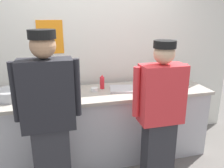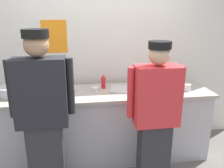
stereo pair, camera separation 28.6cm
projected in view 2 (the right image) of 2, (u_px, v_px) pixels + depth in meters
name	position (u px, v px, depth m)	size (l,w,h in m)	color
wall_back	(98.00, 54.00, 3.25)	(4.36, 0.11, 2.64)	silver
prep_counter	(102.00, 124.00, 3.05)	(2.78, 0.71, 0.92)	#B2B2B7
chef_near_left	(43.00, 114.00, 2.23)	(0.63, 0.24, 1.74)	#2D2D33
chef_center	(156.00, 115.00, 2.37)	(0.59, 0.24, 1.63)	#2D2D33
plate_stack_front	(67.00, 89.00, 2.93)	(0.21, 0.21, 0.05)	white
mixing_bowl_steel	(14.00, 91.00, 2.76)	(0.35, 0.35, 0.12)	#B7BABF
sheet_tray	(129.00, 89.00, 2.96)	(0.46, 0.30, 0.02)	#B7BABF
squeeze_bottle_primary	(103.00, 82.00, 3.02)	(0.06, 0.06, 0.19)	red
squeeze_bottle_secondary	(170.00, 80.00, 3.06)	(0.05, 0.05, 0.20)	red
squeeze_bottle_spare	(176.00, 80.00, 3.11)	(0.06, 0.06, 0.19)	orange
ramekin_orange_sauce	(95.00, 89.00, 2.94)	(0.09, 0.09, 0.05)	white
ramekin_yellow_sauce	(175.00, 88.00, 2.98)	(0.11, 0.11, 0.05)	white
ramekin_red_sauce	(60.00, 95.00, 2.71)	(0.10, 0.10, 0.04)	white
ramekin_green_sauce	(42.00, 96.00, 2.69)	(0.10, 0.10, 0.04)	white
deli_cup	(187.00, 87.00, 2.93)	(0.09, 0.09, 0.09)	white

